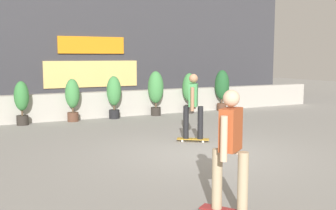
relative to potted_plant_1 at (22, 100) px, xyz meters
The scene contains 11 objects.
ground_plane 6.38m from the potted_plant_1, 61.20° to the right, with size 48.00×48.00×0.00m, color gray.
planter_wall 3.10m from the potted_plant_1, ahead, with size 18.00×0.40×0.90m, color #B2ADA3.
building_backdrop 5.93m from the potted_plant_1, 55.56° to the left, with size 20.00×2.08×6.50m.
potted_plant_1 is the anchor object (origin of this frame).
potted_plant_2 1.58m from the potted_plant_1, ahead, with size 0.47×0.47×1.40m.
potted_plant_3 3.00m from the potted_plant_1, ahead, with size 0.50×0.50×1.46m.
potted_plant_4 4.59m from the potted_plant_1, ahead, with size 0.56×0.56×1.60m.
potted_plant_5 5.98m from the potted_plant_1, ahead, with size 0.52×0.52×1.51m.
potted_plant_6 7.46m from the potted_plant_1, ahead, with size 0.56×0.56×1.60m.
skater_far_right 5.73m from the potted_plant_1, 52.17° to the right, with size 0.77×0.63×1.70m.
skater_far_left 8.99m from the potted_plant_1, 80.03° to the right, with size 0.61×0.78×1.70m.
Camera 1 is at (-4.53, -7.52, 2.12)m, focal length 42.87 mm.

